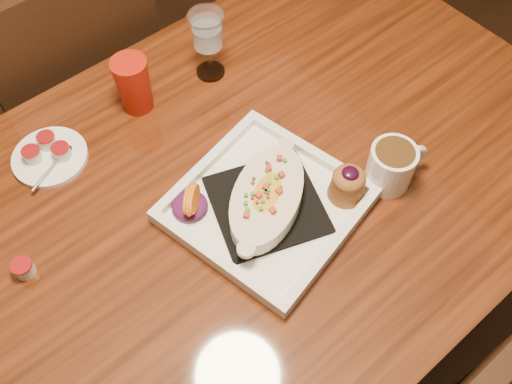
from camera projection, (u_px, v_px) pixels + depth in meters
floor at (234, 337)px, 1.67m from camera, size 7.00×7.00×0.00m
table at (223, 227)px, 1.12m from camera, size 1.50×0.90×0.75m
chair_far at (80, 96)px, 1.51m from camera, size 0.42×0.42×0.93m
plate at (273, 200)px, 1.01m from camera, size 0.36×0.36×0.08m
coffee_mug at (392, 165)px, 1.03m from camera, size 0.12×0.09×0.09m
goblet at (207, 34)px, 1.13m from camera, size 0.07×0.07×0.15m
saucer at (49, 156)px, 1.09m from camera, size 0.14×0.14×0.10m
creamer_loose at (23, 268)px, 0.95m from camera, size 0.04×0.04×0.03m
red_tumbler at (134, 85)px, 1.12m from camera, size 0.07×0.07×0.12m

